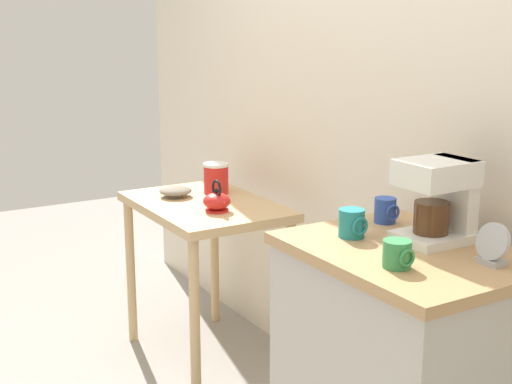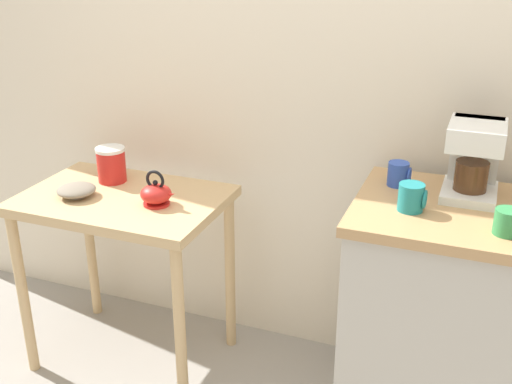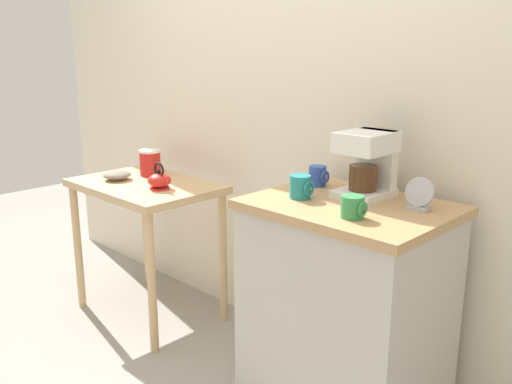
{
  "view_description": "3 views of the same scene",
  "coord_description": "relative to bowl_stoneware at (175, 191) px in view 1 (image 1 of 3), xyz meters",
  "views": [
    {
      "loc": [
        2.16,
        -1.44,
        1.59
      ],
      "look_at": [
        -0.19,
        -0.03,
        0.93
      ],
      "focal_mm": 50.49,
      "sensor_mm": 36.0,
      "label": 1
    },
    {
      "loc": [
        0.63,
        -1.98,
        1.75
      ],
      "look_at": [
        -0.13,
        -0.01,
        0.88
      ],
      "focal_mm": 44.34,
      "sensor_mm": 36.0,
      "label": 2
    },
    {
      "loc": [
        1.77,
        -1.67,
        1.49
      ],
      "look_at": [
        0.15,
        -0.02,
        0.88
      ],
      "focal_mm": 38.97,
      "sensor_mm": 36.0,
      "label": 3
    }
  ],
  "objects": [
    {
      "name": "coffee_maker",
      "position": [
        1.46,
        0.24,
        0.25
      ],
      "size": [
        0.18,
        0.22,
        0.26
      ],
      "color": "white",
      "rests_on": "kitchen_counter"
    },
    {
      "name": "kitchen_counter",
      "position": [
        1.47,
        0.11,
        -0.34
      ],
      "size": [
        0.75,
        0.58,
        0.91
      ],
      "color": "#BCB7AD",
      "rests_on": "ground_plane"
    },
    {
      "name": "back_wall",
      "position": [
        0.97,
        0.51,
        0.6
      ],
      "size": [
        4.4,
        0.1,
        2.8
      ],
      "primitive_type": "cube",
      "color": "beige",
      "rests_on": "ground_plane"
    },
    {
      "name": "mug_tall_green",
      "position": [
        1.59,
        -0.04,
        0.15
      ],
      "size": [
        0.09,
        0.08,
        0.08
      ],
      "color": "#338C4C",
      "rests_on": "kitchen_counter"
    },
    {
      "name": "bowl_stoneware",
      "position": [
        0.0,
        0.0,
        0.0
      ],
      "size": [
        0.15,
        0.15,
        0.05
      ],
      "color": "gray",
      "rests_on": "wooden_table"
    },
    {
      "name": "wooden_table",
      "position": [
        0.16,
        0.07,
        -0.14
      ],
      "size": [
        0.8,
        0.55,
        0.77
      ],
      "color": "tan",
      "rests_on": "ground_plane"
    },
    {
      "name": "teakettle",
      "position": [
        0.34,
        0.04,
        0.02
      ],
      "size": [
        0.15,
        0.12,
        0.14
      ],
      "color": "red",
      "rests_on": "wooden_table"
    },
    {
      "name": "table_clock",
      "position": [
        1.7,
        0.21,
        0.16
      ],
      "size": [
        0.11,
        0.05,
        0.12
      ],
      "color": "#B2B5BA",
      "rests_on": "kitchen_counter"
    },
    {
      "name": "mug_dark_teal",
      "position": [
        1.29,
        0.03,
        0.16
      ],
      "size": [
        0.09,
        0.08,
        0.09
      ],
      "color": "teal",
      "rests_on": "kitchen_counter"
    },
    {
      "name": "mug_blue",
      "position": [
        1.22,
        0.23,
        0.15
      ],
      "size": [
        0.08,
        0.07,
        0.09
      ],
      "color": "#2D4CAD",
      "rests_on": "kitchen_counter"
    },
    {
      "name": "canister_enamel",
      "position": [
        0.04,
        0.2,
        0.05
      ],
      "size": [
        0.12,
        0.12,
        0.15
      ],
      "color": "red",
      "rests_on": "wooden_table"
    }
  ]
}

